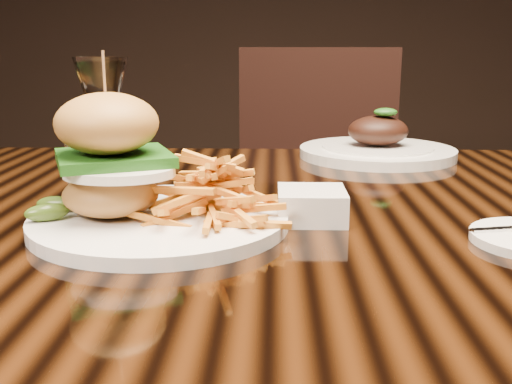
{
  "coord_description": "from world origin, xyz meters",
  "views": [
    {
      "loc": [
        -0.03,
        -0.76,
        0.96
      ],
      "look_at": [
        -0.05,
        -0.16,
        0.81
      ],
      "focal_mm": 42.0,
      "sensor_mm": 36.0,
      "label": 1
    }
  ],
  "objects_px": {
    "burger_plate": "(153,183)",
    "wine_glass": "(103,97)",
    "dining_table": "(298,262)",
    "chair_far": "(314,197)",
    "far_dish": "(377,148)"
  },
  "relations": [
    {
      "from": "dining_table",
      "to": "wine_glass",
      "type": "xyz_separation_m",
      "value": [
        -0.26,
        0.02,
        0.22
      ]
    },
    {
      "from": "wine_glass",
      "to": "chair_far",
      "type": "relative_size",
      "value": 0.2
    },
    {
      "from": "wine_glass",
      "to": "far_dish",
      "type": "distance_m",
      "value": 0.55
    },
    {
      "from": "burger_plate",
      "to": "wine_glass",
      "type": "relative_size",
      "value": 1.56
    },
    {
      "from": "dining_table",
      "to": "far_dish",
      "type": "relative_size",
      "value": 5.5
    },
    {
      "from": "wine_glass",
      "to": "far_dish",
      "type": "relative_size",
      "value": 0.66
    },
    {
      "from": "dining_table",
      "to": "burger_plate",
      "type": "height_order",
      "value": "burger_plate"
    },
    {
      "from": "wine_glass",
      "to": "dining_table",
      "type": "bearing_deg",
      "value": -4.44
    },
    {
      "from": "dining_table",
      "to": "chair_far",
      "type": "xyz_separation_m",
      "value": [
        0.08,
        0.89,
        -0.13
      ]
    },
    {
      "from": "burger_plate",
      "to": "chair_far",
      "type": "bearing_deg",
      "value": 65.31
    },
    {
      "from": "dining_table",
      "to": "burger_plate",
      "type": "relative_size",
      "value": 5.36
    },
    {
      "from": "dining_table",
      "to": "far_dish",
      "type": "xyz_separation_m",
      "value": [
        0.16,
        0.36,
        0.09
      ]
    },
    {
      "from": "dining_table",
      "to": "wine_glass",
      "type": "height_order",
      "value": "wine_glass"
    },
    {
      "from": "burger_plate",
      "to": "far_dish",
      "type": "distance_m",
      "value": 0.57
    },
    {
      "from": "dining_table",
      "to": "wine_glass",
      "type": "relative_size",
      "value": 8.37
    }
  ]
}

